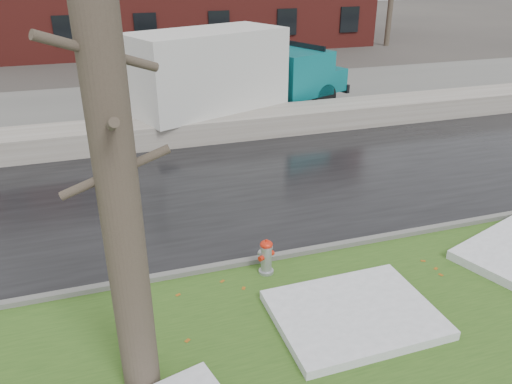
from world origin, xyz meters
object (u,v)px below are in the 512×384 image
object	(u,v)px
fire_hydrant	(266,255)
worker	(186,83)
tree	(116,177)
box_truck	(233,74)

from	to	relation	value
fire_hydrant	worker	xyz separation A→B (m)	(0.21, 8.70, 1.32)
tree	box_truck	world-z (taller)	tree
worker	tree	bearing A→B (deg)	56.11
tree	box_truck	size ratio (longest dim) A/B	0.63
tree	box_truck	xyz separation A→B (m)	(4.54, 11.49, -1.40)
box_truck	worker	size ratio (longest dim) A/B	5.00
box_truck	worker	distance (m)	1.98
box_truck	tree	bearing A→B (deg)	-133.14
tree	box_truck	distance (m)	12.44
fire_hydrant	tree	xyz separation A→B (m)	(-2.53, -2.00, 2.74)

